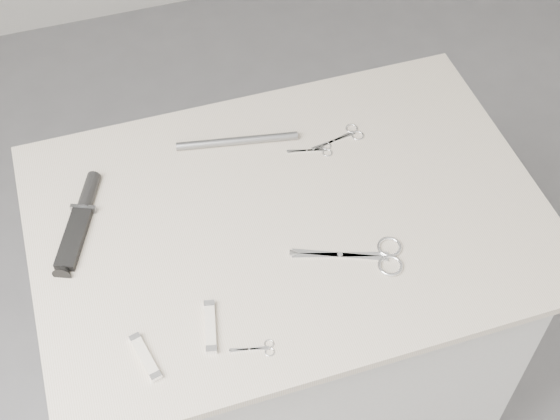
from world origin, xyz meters
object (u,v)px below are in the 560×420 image
object	(u,v)px
tiny_scissors	(258,349)
sheathed_knife	(81,217)
large_shears	(372,256)
embroidery_scissors_a	(345,136)
metal_rail	(237,141)
embroidery_scissors_b	(317,150)
pocket_knife_b	(145,357)
plinth	(287,336)
pocket_knife_a	(210,327)

from	to	relation	value
tiny_scissors	sheathed_knife	bearing A→B (deg)	136.41
large_shears	embroidery_scissors_a	size ratio (longest dim) A/B	1.74
large_shears	metal_rail	world-z (taller)	metal_rail
embroidery_scissors_b	metal_rail	xyz separation A→B (m)	(-0.15, 0.07, 0.01)
pocket_knife_b	metal_rail	xyz separation A→B (m)	(0.29, 0.44, 0.00)
metal_rail	embroidery_scissors_b	bearing A→B (deg)	-24.42
embroidery_scissors_b	large_shears	bearing A→B (deg)	-75.21
plinth	large_shears	size ratio (longest dim) A/B	4.32
plinth	pocket_knife_b	size ratio (longest dim) A/B	9.14
large_shears	pocket_knife_a	xyz separation A→B (m)	(-0.33, -0.06, 0.00)
embroidery_scissors_b	metal_rail	bearing A→B (deg)	168.92
embroidery_scissors_b	plinth	bearing A→B (deg)	-113.43
embroidery_scissors_b	sheathed_knife	xyz separation A→B (m)	(-0.50, -0.03, 0.01)
plinth	embroidery_scissors_b	bearing A→B (deg)	53.23
large_shears	embroidery_scissors_b	bearing A→B (deg)	111.57
sheathed_knife	metal_rail	world-z (taller)	sheathed_knife
metal_rail	embroidery_scissors_a	bearing A→B (deg)	-12.45
plinth	sheathed_knife	size ratio (longest dim) A/B	4.00
plinth	pocket_knife_a	distance (m)	0.56
pocket_knife_b	embroidery_scissors_b	bearing A→B (deg)	-62.89
pocket_knife_a	pocket_knife_b	xyz separation A→B (m)	(-0.12, -0.02, -0.00)
embroidery_scissors_a	pocket_knife_a	distance (m)	0.53
embroidery_scissors_a	metal_rail	bearing A→B (deg)	155.93
large_shears	sheathed_knife	distance (m)	0.56
embroidery_scissors_a	sheathed_knife	bearing A→B (deg)	173.78
sheathed_knife	pocket_knife_b	world-z (taller)	sheathed_knife
tiny_scissors	metal_rail	distance (m)	0.49
plinth	pocket_knife_a	size ratio (longest dim) A/B	8.54
sheathed_knife	metal_rail	size ratio (longest dim) A/B	0.88
sheathed_knife	embroidery_scissors_b	bearing A→B (deg)	-62.90
tiny_scissors	pocket_knife_a	xyz separation A→B (m)	(-0.07, 0.06, 0.00)
plinth	pocket_knife_b	world-z (taller)	pocket_knife_b
plinth	pocket_knife_a	bearing A→B (deg)	-136.37
sheathed_knife	large_shears	bearing A→B (deg)	-93.63
large_shears	embroidery_scissors_b	xyz separation A→B (m)	(-0.01, 0.29, -0.00)
large_shears	embroidery_scissors_b	world-z (taller)	large_shears
metal_rail	tiny_scissors	bearing A→B (deg)	-101.54
metal_rail	pocket_knife_a	bearing A→B (deg)	-111.76
large_shears	pocket_knife_a	size ratio (longest dim) A/B	1.98
tiny_scissors	sheathed_knife	world-z (taller)	sheathed_knife
embroidery_scissors_b	pocket_knife_a	size ratio (longest dim) A/B	0.90
tiny_scissors	sheathed_knife	size ratio (longest dim) A/B	0.35
embroidery_scissors_a	pocket_knife_a	world-z (taller)	pocket_knife_a
plinth	metal_rail	size ratio (longest dim) A/B	3.52
metal_rail	sheathed_knife	bearing A→B (deg)	-163.27
embroidery_scissors_b	pocket_knife_a	bearing A→B (deg)	-119.33
tiny_scissors	embroidery_scissors_a	bearing A→B (deg)	66.46
large_shears	plinth	bearing A→B (deg)	149.23
pocket_knife_a	pocket_knife_b	distance (m)	0.12
tiny_scissors	pocket_knife_a	distance (m)	0.09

